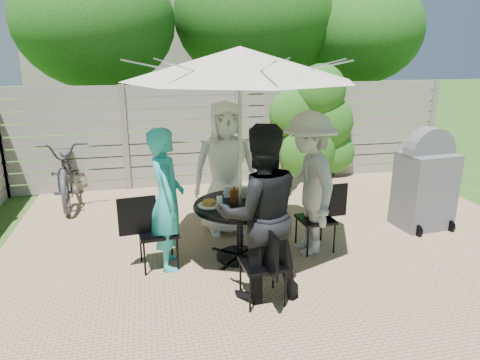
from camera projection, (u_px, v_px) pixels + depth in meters
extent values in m
plane|color=#285019|center=(289.00, 252.00, 5.29)|extent=(60.00, 60.00, 0.00)
cube|color=tan|center=(277.00, 235.00, 5.75)|extent=(7.00, 6.00, 0.02)
cube|color=gray|center=(238.00, 134.00, 7.83)|extent=(8.00, 0.10, 1.85)
ellipsoid|color=#265C15|center=(312.00, 134.00, 7.98)|extent=(1.20, 0.70, 1.80)
cube|color=gray|center=(186.00, 48.00, 15.79)|extent=(10.00, 6.00, 5.00)
ellipsoid|color=#194710|center=(95.00, 21.00, 8.59)|extent=(3.20, 3.20, 2.72)
ellipsoid|color=#194710|center=(257.00, 15.00, 9.72)|extent=(3.80, 3.80, 3.23)
ellipsoid|color=#194710|center=(359.00, 31.00, 9.63)|extent=(2.80, 2.80, 2.38)
cylinder|color=black|center=(240.00, 205.00, 4.93)|extent=(1.08, 1.08, 0.03)
cylinder|color=black|center=(240.00, 232.00, 5.03)|extent=(0.08, 0.08, 0.68)
cylinder|color=black|center=(240.00, 257.00, 5.12)|extent=(0.57, 0.57, 0.04)
cylinder|color=silver|center=(240.00, 165.00, 4.79)|extent=(0.04, 0.04, 2.30)
cone|color=beige|center=(240.00, 64.00, 4.48)|extent=(2.54, 2.54, 0.35)
cube|color=black|center=(224.00, 200.00, 5.89)|extent=(0.41, 0.41, 0.03)
cube|color=black|center=(221.00, 181.00, 6.02)|extent=(0.04, 0.40, 0.41)
imported|color=white|center=(226.00, 169.00, 5.64)|extent=(0.88, 0.58, 1.78)
cube|color=black|center=(158.00, 233.00, 4.79)|extent=(0.47, 0.47, 0.03)
cube|color=black|center=(137.00, 216.00, 4.66)|extent=(0.42, 0.08, 0.43)
imported|color=#2AB4B9|center=(167.00, 200.00, 4.71)|extent=(0.39, 0.59, 1.61)
cube|color=black|center=(263.00, 264.00, 4.12)|extent=(0.42, 0.42, 0.03)
cube|color=black|center=(270.00, 252.00, 3.87)|extent=(0.05, 0.41, 0.41)
imported|color=black|center=(260.00, 214.00, 4.10)|extent=(0.86, 0.68, 1.76)
cube|color=black|center=(316.00, 219.00, 5.22)|extent=(0.43, 0.43, 0.03)
cube|color=black|center=(332.00, 201.00, 5.21)|extent=(0.40, 0.05, 0.41)
imported|color=#B5B7B1|center=(308.00, 184.00, 5.06)|extent=(0.66, 1.13, 1.73)
cylinder|color=white|center=(233.00, 193.00, 5.26)|extent=(0.26, 0.26, 0.01)
cylinder|color=#A2722F|center=(233.00, 191.00, 5.25)|extent=(0.15, 0.15, 0.05)
cylinder|color=white|center=(209.00, 205.00, 4.84)|extent=(0.26, 0.26, 0.01)
cylinder|color=#A2722F|center=(209.00, 203.00, 4.83)|extent=(0.15, 0.15, 0.05)
cylinder|color=white|center=(248.00, 214.00, 4.59)|extent=(0.26, 0.26, 0.01)
cylinder|color=#A2722F|center=(248.00, 211.00, 4.58)|extent=(0.15, 0.15, 0.05)
cylinder|color=white|center=(270.00, 200.00, 5.00)|extent=(0.26, 0.26, 0.01)
cylinder|color=#A2722F|center=(270.00, 198.00, 4.99)|extent=(0.15, 0.15, 0.05)
cylinder|color=white|center=(262.00, 211.00, 4.68)|extent=(0.24, 0.24, 0.01)
cylinder|color=#A2722F|center=(262.00, 208.00, 4.67)|extent=(0.14, 0.14, 0.05)
cylinder|color=silver|center=(227.00, 191.00, 5.12)|extent=(0.07, 0.07, 0.14)
cylinder|color=silver|center=(219.00, 202.00, 4.75)|extent=(0.07, 0.07, 0.14)
cylinder|color=silver|center=(255.00, 204.00, 4.69)|extent=(0.07, 0.07, 0.14)
cylinder|color=silver|center=(259.00, 193.00, 5.06)|extent=(0.07, 0.07, 0.14)
cylinder|color=#59280C|center=(234.00, 196.00, 4.94)|extent=(0.09, 0.09, 0.16)
cylinder|color=#C6B293|center=(244.00, 192.00, 5.13)|extent=(0.08, 0.08, 0.12)
imported|color=#333338|center=(68.00, 169.00, 6.96)|extent=(0.91, 2.12, 1.08)
cube|color=#57575C|center=(424.00, 191.00, 5.88)|extent=(0.74, 0.59, 1.07)
cylinder|color=#57575C|center=(429.00, 153.00, 5.73)|extent=(0.72, 0.28, 0.70)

